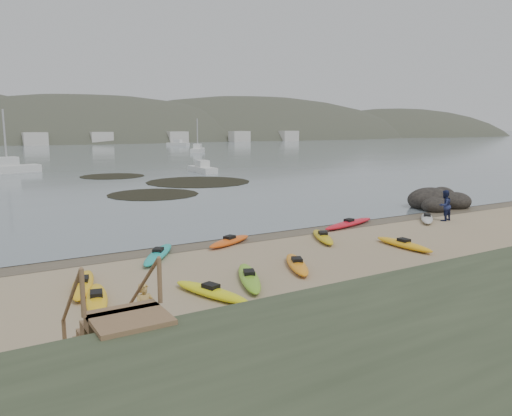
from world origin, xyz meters
TOP-DOWN VIEW (x-y plane):
  - ground at (0.00, 0.00)m, footprint 600.00×600.00m
  - wet_sand at (0.00, -0.30)m, footprint 60.00×60.00m
  - stairs at (-11.00, -11.62)m, footprint 1.50×2.70m
  - kayaks at (-1.40, -4.17)m, footprint 23.85×9.59m
  - person_west at (-9.57, -9.85)m, footprint 0.63×0.45m
  - person_east at (12.28, -2.52)m, footprint 0.99×0.79m
  - rock_cluster at (16.31, 1.22)m, footprint 5.28×3.88m
  - kelp_mats at (4.84, 26.06)m, footprint 16.82×25.27m
  - moored_boats at (4.44, 80.53)m, footprint 82.99×91.60m
  - far_hills at (39.38, 193.97)m, footprint 550.00×135.00m
  - far_town at (6.00, 145.00)m, footprint 199.00×5.00m

SIDE VIEW (x-z plane):
  - far_hills at x=39.38m, z-range -55.93..24.07m
  - ground at x=0.00m, z-range 0.00..0.00m
  - wet_sand at x=0.00m, z-range 0.00..0.00m
  - kelp_mats at x=4.84m, z-range 0.01..0.05m
  - kayaks at x=-1.40m, z-range 0.00..0.34m
  - rock_cluster at x=16.31m, z-range -0.65..1.13m
  - moored_boats at x=4.44m, z-range -0.07..1.14m
  - person_west at x=-9.57m, z-range 0.00..1.60m
  - person_east at x=12.28m, z-range 0.00..1.94m
  - stairs at x=-11.00m, z-range 0.00..2.10m
  - far_town at x=6.00m, z-range 0.00..4.00m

